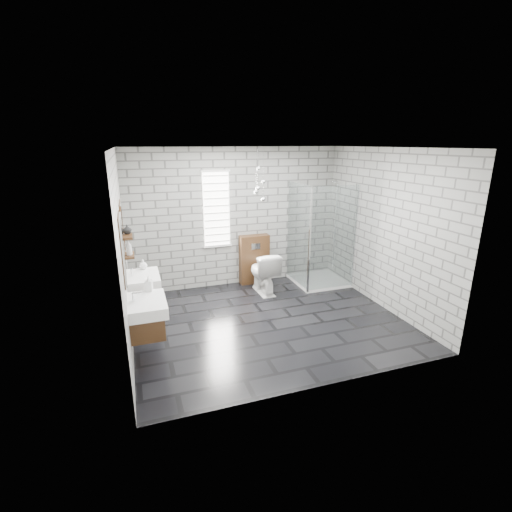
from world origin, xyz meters
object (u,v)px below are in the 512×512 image
vanity_left (144,307)px  shower_enclosure (318,261)px  cistern_panel (254,259)px  toilet (263,272)px  vanity_right (141,281)px

vanity_left → shower_enclosure: shower_enclosure is taller
vanity_left → cistern_panel: (2.24, 2.24, -0.26)m
vanity_left → toilet: bearing=37.2°
vanity_right → cistern_panel: vanity_right is taller
shower_enclosure → toilet: (-1.17, -0.02, -0.10)m
cistern_panel → toilet: cistern_panel is taller
vanity_right → toilet: 2.37m
vanity_left → vanity_right: bearing=90.0°
cistern_panel → shower_enclosure: size_ratio=0.49×
vanity_left → shower_enclosure: size_ratio=0.77×
vanity_left → cistern_panel: 3.18m
vanity_left → toilet: size_ratio=1.95×
vanity_right → toilet: vanity_right is taller
vanity_left → vanity_right: size_ratio=1.00×
vanity_right → cistern_panel: size_ratio=1.57×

